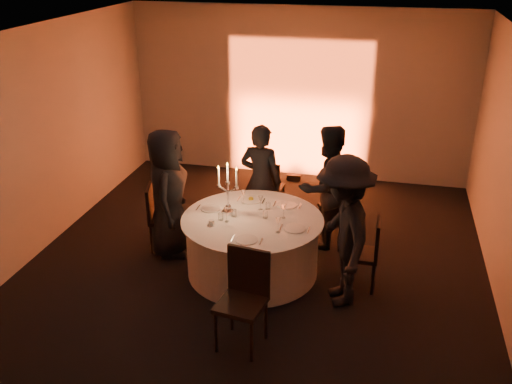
% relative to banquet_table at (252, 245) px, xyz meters
% --- Properties ---
extents(floor, '(7.00, 7.00, 0.00)m').
position_rel_banquet_table_xyz_m(floor, '(0.00, 0.00, -0.38)').
color(floor, black).
rests_on(floor, ground).
extents(ceiling, '(7.00, 7.00, 0.00)m').
position_rel_banquet_table_xyz_m(ceiling, '(0.00, 0.00, 2.62)').
color(ceiling, silver).
rests_on(ceiling, wall_back).
extents(wall_back, '(7.00, 0.00, 7.00)m').
position_rel_banquet_table_xyz_m(wall_back, '(0.00, 3.50, 1.12)').
color(wall_back, '#ABA49E').
rests_on(wall_back, floor).
extents(wall_front, '(7.00, 0.00, 7.00)m').
position_rel_banquet_table_xyz_m(wall_front, '(0.00, -3.50, 1.12)').
color(wall_front, '#ABA49E').
rests_on(wall_front, floor).
extents(wall_left, '(0.00, 7.00, 7.00)m').
position_rel_banquet_table_xyz_m(wall_left, '(-3.00, 0.00, 1.12)').
color(wall_left, '#ABA49E').
rests_on(wall_left, floor).
extents(uplighter_fixture, '(0.25, 0.12, 0.10)m').
position_rel_banquet_table_xyz_m(uplighter_fixture, '(0.00, 3.20, -0.33)').
color(uplighter_fixture, black).
rests_on(uplighter_fixture, floor).
extents(banquet_table, '(1.80, 1.80, 0.77)m').
position_rel_banquet_table_xyz_m(banquet_table, '(0.00, 0.00, 0.00)').
color(banquet_table, black).
rests_on(banquet_table, floor).
extents(chair_left, '(0.50, 0.50, 0.93)m').
position_rel_banquet_table_xyz_m(chair_left, '(-1.41, 0.33, 0.14)').
color(chair_left, black).
rests_on(chair_left, floor).
extents(chair_back_left, '(0.42, 0.42, 0.88)m').
position_rel_banquet_table_xyz_m(chair_back_left, '(-0.15, 1.73, 0.11)').
color(chair_back_left, black).
rests_on(chair_back_left, floor).
extents(chair_back_right, '(0.54, 0.54, 0.88)m').
position_rel_banquet_table_xyz_m(chair_back_right, '(0.97, 1.25, 0.11)').
color(chair_back_right, black).
rests_on(chair_back_right, floor).
extents(chair_right, '(0.41, 0.41, 0.93)m').
position_rel_banquet_table_xyz_m(chair_right, '(1.45, -0.01, 0.14)').
color(chair_right, black).
rests_on(chair_right, floor).
extents(chair_front, '(0.54, 0.54, 1.07)m').
position_rel_banquet_table_xyz_m(chair_front, '(0.25, -1.38, 0.22)').
color(chair_front, black).
rests_on(chair_front, floor).
extents(guest_left, '(0.73, 0.96, 1.78)m').
position_rel_banquet_table_xyz_m(guest_left, '(-1.22, 0.25, 0.50)').
color(guest_left, black).
rests_on(guest_left, floor).
extents(guest_back_left, '(0.65, 0.47, 1.67)m').
position_rel_banquet_table_xyz_m(guest_back_left, '(-0.13, 1.07, 0.45)').
color(guest_back_left, black).
rests_on(guest_back_left, floor).
extents(guest_back_right, '(1.08, 1.06, 1.76)m').
position_rel_banquet_table_xyz_m(guest_back_right, '(0.82, 0.96, 0.49)').
color(guest_back_right, black).
rests_on(guest_back_right, floor).
extents(guest_right, '(1.01, 1.34, 1.83)m').
position_rel_banquet_table_xyz_m(guest_right, '(1.16, -0.37, 0.53)').
color(guest_right, black).
rests_on(guest_right, floor).
extents(plate_left, '(0.36, 0.25, 0.01)m').
position_rel_banquet_table_xyz_m(plate_left, '(-0.59, 0.14, 0.39)').
color(plate_left, white).
rests_on(plate_left, banquet_table).
extents(plate_back_left, '(0.36, 0.29, 0.08)m').
position_rel_banquet_table_xyz_m(plate_back_left, '(-0.15, 0.53, 0.40)').
color(plate_back_left, white).
rests_on(plate_back_left, banquet_table).
extents(plate_back_right, '(0.35, 0.27, 0.01)m').
position_rel_banquet_table_xyz_m(plate_back_right, '(0.36, 0.48, 0.39)').
color(plate_back_right, white).
rests_on(plate_back_right, banquet_table).
extents(plate_right, '(0.36, 0.27, 0.01)m').
position_rel_banquet_table_xyz_m(plate_right, '(0.57, -0.16, 0.39)').
color(plate_right, white).
rests_on(plate_right, banquet_table).
extents(plate_front, '(0.35, 0.26, 0.01)m').
position_rel_banquet_table_xyz_m(plate_front, '(0.07, -0.57, 0.39)').
color(plate_front, white).
rests_on(plate_front, banquet_table).
extents(coffee_cup, '(0.11, 0.11, 0.07)m').
position_rel_banquet_table_xyz_m(coffee_cup, '(-0.45, -0.28, 0.42)').
color(coffee_cup, white).
rests_on(coffee_cup, banquet_table).
extents(candelabra, '(0.29, 0.14, 0.69)m').
position_rel_banquet_table_xyz_m(candelabra, '(-0.35, 0.11, 0.63)').
color(candelabra, silver).
rests_on(candelabra, banquet_table).
extents(wine_glass_a, '(0.07, 0.07, 0.19)m').
position_rel_banquet_table_xyz_m(wine_glass_a, '(0.39, -0.28, 0.52)').
color(wine_glass_a, silver).
rests_on(wine_glass_a, banquet_table).
extents(wine_glass_b, '(0.07, 0.07, 0.19)m').
position_rel_banquet_table_xyz_m(wine_glass_b, '(-0.29, -0.16, 0.52)').
color(wine_glass_b, silver).
rests_on(wine_glass_b, banquet_table).
extents(wine_glass_c, '(0.07, 0.07, 0.19)m').
position_rel_banquet_table_xyz_m(wine_glass_c, '(0.04, 0.28, 0.52)').
color(wine_glass_c, silver).
rests_on(wine_glass_c, banquet_table).
extents(wine_glass_d, '(0.07, 0.07, 0.19)m').
position_rel_banquet_table_xyz_m(wine_glass_d, '(-0.22, 0.41, 0.52)').
color(wine_glass_d, silver).
rests_on(wine_glass_d, banquet_table).
extents(wine_glass_e, '(0.07, 0.07, 0.19)m').
position_rel_banquet_table_xyz_m(wine_glass_e, '(0.38, 0.11, 0.52)').
color(wine_glass_e, silver).
rests_on(wine_glass_e, banquet_table).
extents(tumbler_a, '(0.07, 0.07, 0.09)m').
position_rel_banquet_table_xyz_m(tumbler_a, '(-0.24, 0.01, 0.43)').
color(tumbler_a, silver).
rests_on(tumbler_a, banquet_table).
extents(tumbler_b, '(0.07, 0.07, 0.09)m').
position_rel_banquet_table_xyz_m(tumbler_b, '(0.13, 0.32, 0.43)').
color(tumbler_b, silver).
rests_on(tumbler_b, banquet_table).
extents(tumbler_c, '(0.07, 0.07, 0.09)m').
position_rel_banquet_table_xyz_m(tumbler_c, '(-0.38, -0.12, 0.43)').
color(tumbler_c, silver).
rests_on(tumbler_c, banquet_table).
extents(tumbler_d, '(0.07, 0.07, 0.09)m').
position_rel_banquet_table_xyz_m(tumbler_d, '(0.15, 0.06, 0.43)').
color(tumbler_d, silver).
rests_on(tumbler_d, banquet_table).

